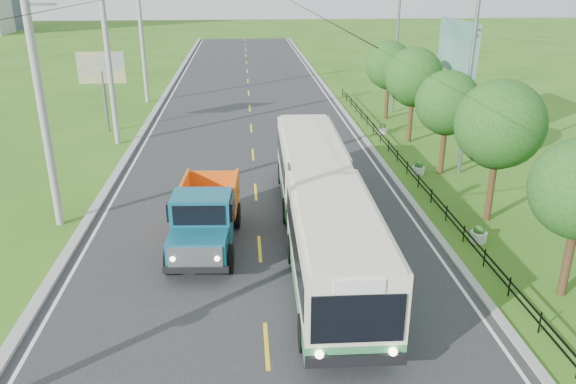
{
  "coord_description": "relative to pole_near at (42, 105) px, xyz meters",
  "views": [
    {
      "loc": [
        -0.44,
        -13.23,
        9.86
      ],
      "look_at": [
        1.17,
        7.07,
        1.9
      ],
      "focal_mm": 35.0,
      "sensor_mm": 36.0,
      "label": 1
    }
  ],
  "objects": [
    {
      "name": "edge_line_right",
      "position": [
        14.91,
        11.0,
        -5.07
      ],
      "size": [
        0.12,
        120.0,
        0.0
      ],
      "primitive_type": "cube",
      "color": "silver",
      "rests_on": "road"
    },
    {
      "name": "pole_mid",
      "position": [
        0.0,
        12.0,
        0.0
      ],
      "size": [
        3.51,
        0.32,
        10.0
      ],
      "color": "gray",
      "rests_on": "ground"
    },
    {
      "name": "railing_right",
      "position": [
        16.26,
        5.0,
        -4.79
      ],
      "size": [
        0.04,
        40.0,
        0.6
      ],
      "primitive_type": "cube",
      "color": "black",
      "rests_on": "ground"
    },
    {
      "name": "planter_far",
      "position": [
        16.86,
        13.0,
        -4.81
      ],
      "size": [
        0.64,
        0.64,
        0.67
      ],
      "color": "silver",
      "rests_on": "ground"
    },
    {
      "name": "billboard_left",
      "position": [
        -1.24,
        15.0,
        -1.23
      ],
      "size": [
        3.0,
        0.2,
        5.2
      ],
      "color": "slate",
      "rests_on": "ground"
    },
    {
      "name": "tree_fourth",
      "position": [
        18.12,
        5.14,
        -1.51
      ],
      "size": [
        3.24,
        3.31,
        5.4
      ],
      "color": "#382314",
      "rests_on": "ground"
    },
    {
      "name": "tree_fifth",
      "position": [
        18.12,
        11.14,
        -1.24
      ],
      "size": [
        3.48,
        3.52,
        5.8
      ],
      "color": "#382314",
      "rests_on": "ground"
    },
    {
      "name": "centre_dash",
      "position": [
        8.26,
        -9.0,
        -5.07
      ],
      "size": [
        0.12,
        2.2,
        0.0
      ],
      "primitive_type": "cube",
      "color": "yellow",
      "rests_on": "road"
    },
    {
      "name": "tree_back",
      "position": [
        18.12,
        17.14,
        -1.44
      ],
      "size": [
        3.3,
        3.36,
        5.5
      ],
      "color": "#382314",
      "rests_on": "ground"
    },
    {
      "name": "tree_third",
      "position": [
        18.12,
        -0.86,
        -1.11
      ],
      "size": [
        3.6,
        3.62,
        6.0
      ],
      "color": "#382314",
      "rests_on": "ground"
    },
    {
      "name": "dump_truck",
      "position": [
        6.24,
        -2.61,
        -3.69
      ],
      "size": [
        2.64,
        6.05,
        2.49
      ],
      "rotation": [
        0.0,
        0.0,
        -0.06
      ],
      "color": "#12566F",
      "rests_on": "ground"
    },
    {
      "name": "planter_mid",
      "position": [
        16.86,
        5.0,
        -4.81
      ],
      "size": [
        0.64,
        0.64,
        0.67
      ],
      "color": "silver",
      "rests_on": "ground"
    },
    {
      "name": "pole_near",
      "position": [
        0.0,
        0.0,
        0.0
      ],
      "size": [
        3.51,
        0.32,
        10.0
      ],
      "color": "gray",
      "rests_on": "ground"
    },
    {
      "name": "streetlight_mid",
      "position": [
        18.9,
        5.0,
        -0.19
      ],
      "size": [
        3.02,
        0.2,
        9.07
      ],
      "color": "slate",
      "rests_on": "ground"
    },
    {
      "name": "curb_right",
      "position": [
        15.41,
        11.0,
        -5.04
      ],
      "size": [
        0.3,
        120.0,
        0.1
      ],
      "primitive_type": "cube",
      "color": "#9E9E99",
      "rests_on": "ground"
    },
    {
      "name": "road",
      "position": [
        8.26,
        11.0,
        -5.08
      ],
      "size": [
        14.0,
        120.0,
        0.02
      ],
      "primitive_type": "cube",
      "color": "#28282B",
      "rests_on": "ground"
    },
    {
      "name": "ground",
      "position": [
        8.26,
        -9.0,
        -5.09
      ],
      "size": [
        240.0,
        240.0,
        0.0
      ],
      "primitive_type": "plane",
      "color": "#305F16",
      "rests_on": "ground"
    },
    {
      "name": "streetlight_far",
      "position": [
        18.9,
        19.0,
        -0.19
      ],
      "size": [
        3.02,
        0.2,
        9.07
      ],
      "color": "slate",
      "rests_on": "ground"
    },
    {
      "name": "bus",
      "position": [
        10.63,
        -2.67,
        -3.22
      ],
      "size": [
        2.98,
        16.2,
        3.12
      ],
      "rotation": [
        0.0,
        0.0,
        -0.02
      ],
      "color": "#34824B",
      "rests_on": "ground"
    },
    {
      "name": "planter_near",
      "position": [
        16.86,
        -3.0,
        -4.81
      ],
      "size": [
        0.64,
        0.64,
        0.67
      ],
      "color": "silver",
      "rests_on": "ground"
    },
    {
      "name": "billboard_right",
      "position": [
        20.56,
        11.0,
        0.25
      ],
      "size": [
        0.24,
        6.0,
        7.3
      ],
      "color": "slate",
      "rests_on": "ground"
    },
    {
      "name": "pole_far",
      "position": [
        0.0,
        24.0,
        0.0
      ],
      "size": [
        3.51,
        0.32,
        10.0
      ],
      "color": "gray",
      "rests_on": "ground"
    },
    {
      "name": "curb_left",
      "position": [
        1.06,
        11.0,
        -5.02
      ],
      "size": [
        0.4,
        120.0,
        0.15
      ],
      "primitive_type": "cube",
      "color": "#9E9E99",
      "rests_on": "ground"
    },
    {
      "name": "edge_line_left",
      "position": [
        1.61,
        11.0,
        -5.07
      ],
      "size": [
        0.12,
        120.0,
        0.0
      ],
      "primitive_type": "cube",
      "color": "silver",
      "rests_on": "road"
    }
  ]
}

